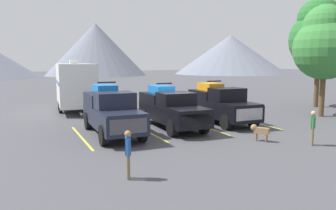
# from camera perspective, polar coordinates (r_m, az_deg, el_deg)

# --- Properties ---
(ground_plane) EXTENTS (240.00, 240.00, 0.00)m
(ground_plane) POSITION_cam_1_polar(r_m,az_deg,el_deg) (18.01, 1.84, -4.30)
(ground_plane) COLOR #47474C
(pickup_truck_a) EXTENTS (2.18, 5.87, 2.64)m
(pickup_truck_a) POSITION_cam_1_polar(r_m,az_deg,el_deg) (17.02, -9.82, -0.92)
(pickup_truck_a) COLOR black
(pickup_truck_a) RESTS_ON ground
(pickup_truck_b) EXTENTS (2.17, 5.91, 2.46)m
(pickup_truck_b) POSITION_cam_1_polar(r_m,az_deg,el_deg) (18.51, 0.38, -0.42)
(pickup_truck_b) COLOR black
(pickup_truck_b) RESTS_ON ground
(pickup_truck_c) EXTENTS (2.20, 5.36, 2.52)m
(pickup_truck_c) POSITION_cam_1_polar(r_m,az_deg,el_deg) (20.21, 9.04, 0.23)
(pickup_truck_c) COLOR black
(pickup_truck_c) RESTS_ON ground
(lot_stripe_a) EXTENTS (0.12, 5.50, 0.01)m
(lot_stripe_a) POSITION_cam_1_polar(r_m,az_deg,el_deg) (16.79, -14.71, -5.41)
(lot_stripe_a) COLOR gold
(lot_stripe_a) RESTS_ON ground
(lot_stripe_b) EXTENTS (0.12, 5.50, 0.01)m
(lot_stripe_b) POSITION_cam_1_polar(r_m,az_deg,el_deg) (17.67, -3.70, -4.53)
(lot_stripe_b) COLOR gold
(lot_stripe_b) RESTS_ON ground
(lot_stripe_c) EXTENTS (0.12, 5.50, 0.01)m
(lot_stripe_c) POSITION_cam_1_polar(r_m,az_deg,el_deg) (19.14, 5.93, -3.63)
(lot_stripe_c) COLOR gold
(lot_stripe_c) RESTS_ON ground
(lot_stripe_d) EXTENTS (0.12, 5.50, 0.01)m
(lot_stripe_d) POSITION_cam_1_polar(r_m,az_deg,el_deg) (21.07, 13.97, -2.79)
(lot_stripe_d) COLOR gold
(lot_stripe_d) RESTS_ON ground
(camper_trailer_a) EXTENTS (3.02, 7.77, 3.83)m
(camper_trailer_a) POSITION_cam_1_polar(r_m,az_deg,el_deg) (25.71, -15.70, 3.49)
(camper_trailer_a) COLOR white
(camper_trailer_a) RESTS_ON ground
(person_a) EXTENTS (0.28, 0.29, 1.54)m
(person_a) POSITION_cam_1_polar(r_m,az_deg,el_deg) (15.89, 23.69, -3.27)
(person_a) COLOR #726047
(person_a) RESTS_ON ground
(person_b) EXTENTS (0.24, 0.33, 1.56)m
(person_b) POSITION_cam_1_polar(r_m,az_deg,el_deg) (10.49, -6.90, -7.92)
(person_b) COLOR #726047
(person_b) RESTS_ON ground
(dog) EXTENTS (0.65, 0.84, 0.77)m
(dog) POSITION_cam_1_polar(r_m,az_deg,el_deg) (15.98, 15.39, -4.17)
(dog) COLOR olive
(dog) RESTS_ON ground
(tree_a) EXTENTS (4.11, 4.11, 7.41)m
(tree_a) POSITION_cam_1_polar(r_m,az_deg,el_deg) (24.49, 25.44, 9.59)
(tree_a) COLOR brown
(tree_a) RESTS_ON ground
(tree_b) EXTENTS (4.71, 4.71, 8.71)m
(tree_b) POSITION_cam_1_polar(r_m,az_deg,el_deg) (29.51, 24.63, 10.96)
(tree_b) COLOR brown
(tree_b) RESTS_ON ground
(mountain_ridge) EXTENTS (136.35, 38.47, 14.06)m
(mountain_ridge) POSITION_cam_1_polar(r_m,az_deg,el_deg) (87.73, -22.81, 8.42)
(mountain_ridge) COLOR slate
(mountain_ridge) RESTS_ON ground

